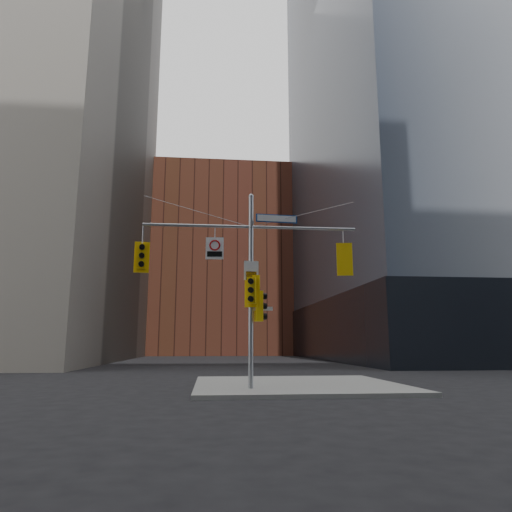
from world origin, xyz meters
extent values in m
plane|color=black|center=(0.00, 0.00, 0.00)|extent=(160.00, 160.00, 0.00)
cube|color=gray|center=(2.00, 4.00, 0.07)|extent=(8.00, 8.00, 0.15)
cube|color=black|center=(28.00, 32.00, 3.00)|extent=(36.40, 36.40, 6.00)
cube|color=brown|center=(0.00, 58.00, 14.00)|extent=(26.00, 20.00, 28.00)
cylinder|color=#989BA1|center=(0.00, 2.00, 3.60)|extent=(0.18, 0.18, 7.20)
sphere|color=#989BA1|center=(0.00, 2.00, 7.20)|extent=(0.20, 0.20, 0.20)
cylinder|color=#989BA1|center=(-2.00, 2.00, 6.00)|extent=(4.00, 0.11, 0.11)
cylinder|color=#989BA1|center=(2.00, 2.00, 6.00)|extent=(4.00, 0.11, 0.11)
cylinder|color=#989BA1|center=(0.00, 1.65, 6.00)|extent=(0.10, 0.70, 0.10)
cylinder|color=#989BA1|center=(-2.00, 2.00, 6.55)|extent=(4.00, 0.02, 1.12)
cylinder|color=#989BA1|center=(2.00, 2.00, 6.55)|extent=(4.00, 0.02, 1.12)
cube|color=yellow|center=(-3.98, 2.00, 4.80)|extent=(0.33, 0.25, 0.93)
cube|color=yellow|center=(-4.00, 2.16, 4.80)|extent=(0.55, 0.11, 1.15)
cylinder|color=black|center=(-3.95, 1.82, 5.11)|extent=(0.21, 0.17, 0.19)
cylinder|color=black|center=(-3.96, 1.89, 5.11)|extent=(0.17, 0.04, 0.17)
cylinder|color=black|center=(-3.95, 1.82, 4.80)|extent=(0.21, 0.17, 0.19)
cylinder|color=black|center=(-3.96, 1.89, 4.80)|extent=(0.17, 0.04, 0.17)
cylinder|color=black|center=(-3.95, 1.82, 4.49)|extent=(0.21, 0.17, 0.19)
cylinder|color=black|center=(-3.96, 1.89, 4.49)|extent=(0.17, 0.04, 0.17)
cube|color=yellow|center=(3.53, 2.00, 4.80)|extent=(0.36, 0.28, 1.00)
cube|color=yellow|center=(3.50, 1.83, 4.80)|extent=(0.59, 0.13, 1.24)
cylinder|color=black|center=(3.56, 2.19, 5.13)|extent=(0.23, 0.18, 0.21)
cylinder|color=black|center=(3.55, 2.11, 5.13)|extent=(0.18, 0.05, 0.18)
cylinder|color=black|center=(3.56, 2.19, 4.80)|extent=(0.23, 0.18, 0.21)
cylinder|color=black|center=(3.55, 2.11, 4.80)|extent=(0.18, 0.05, 0.18)
cylinder|color=black|center=(3.56, 2.19, 4.47)|extent=(0.23, 0.18, 0.21)
cylinder|color=#0CE559|center=(3.55, 2.11, 4.47)|extent=(0.18, 0.05, 0.18)
cube|color=yellow|center=(0.28, 2.00, 3.03)|extent=(0.32, 0.40, 1.10)
cylinder|color=black|center=(0.49, 2.04, 3.40)|extent=(0.21, 0.26, 0.23)
cylinder|color=black|center=(0.40, 2.02, 3.40)|extent=(0.06, 0.20, 0.20)
cylinder|color=black|center=(0.49, 2.04, 3.03)|extent=(0.21, 0.26, 0.23)
cylinder|color=black|center=(0.40, 2.02, 3.03)|extent=(0.06, 0.20, 0.20)
cylinder|color=black|center=(0.49, 2.04, 2.67)|extent=(0.21, 0.26, 0.23)
cylinder|color=black|center=(0.40, 2.02, 2.67)|extent=(0.06, 0.20, 0.20)
cube|color=yellow|center=(0.00, 1.72, 3.57)|extent=(0.35, 0.29, 0.95)
cube|color=yellow|center=(0.04, 1.88, 3.57)|extent=(0.55, 0.17, 1.17)
cylinder|color=black|center=(-0.04, 1.54, 3.89)|extent=(0.23, 0.19, 0.20)
cylinder|color=black|center=(-0.03, 1.61, 3.89)|extent=(0.17, 0.06, 0.17)
cylinder|color=black|center=(-0.04, 1.54, 3.57)|extent=(0.23, 0.19, 0.20)
cylinder|color=black|center=(-0.03, 1.61, 3.57)|extent=(0.17, 0.06, 0.17)
cylinder|color=black|center=(-0.04, 1.54, 3.25)|extent=(0.23, 0.19, 0.20)
cylinder|color=black|center=(-0.03, 1.61, 3.25)|extent=(0.17, 0.06, 0.17)
cube|color=navy|center=(0.97, 2.00, 6.35)|extent=(1.59, 0.15, 0.31)
cube|color=silver|center=(0.97, 1.98, 6.35)|extent=(1.49, 0.12, 0.24)
cube|color=silver|center=(-1.35, 1.98, 5.15)|extent=(0.66, 0.08, 0.82)
torus|color=#B20A0A|center=(-1.35, 1.96, 5.26)|extent=(0.41, 0.08, 0.41)
cube|color=black|center=(-1.35, 1.96, 4.93)|extent=(0.55, 0.05, 0.20)
cube|color=silver|center=(0.00, 1.88, 4.33)|extent=(0.54, 0.10, 0.71)
cube|color=#D88C00|center=(0.00, 1.86, 4.13)|extent=(0.39, 0.06, 0.31)
cube|color=silver|center=(0.45, 2.00, 2.95)|extent=(0.70, 0.06, 0.14)
cube|color=#145926|center=(0.00, 2.45, 2.95)|extent=(0.04, 0.68, 0.14)
camera|label=1|loc=(-1.44, -14.53, 1.72)|focal=32.00mm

